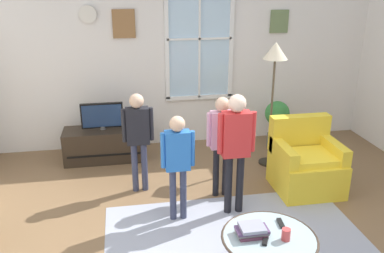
{
  "coord_description": "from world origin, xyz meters",
  "views": [
    {
      "loc": [
        -0.94,
        -3.25,
        2.48
      ],
      "look_at": [
        -0.25,
        0.67,
        1.02
      ],
      "focal_mm": 37.99,
      "sensor_mm": 36.0,
      "label": 1
    }
  ],
  "objects_px": {
    "coffee_table": "(269,239)",
    "floor_lamp": "(275,64)",
    "potted_plant_by_window": "(277,119)",
    "person_pink_shirt": "(222,136)",
    "cup": "(286,234)",
    "person_red_shirt": "(236,141)",
    "armchair": "(306,164)",
    "tv_stand": "(104,144)",
    "television": "(102,116)",
    "remote_near_books": "(265,240)",
    "person_blue_shirt": "(178,157)",
    "book_stack": "(252,230)",
    "remote_near_cup": "(281,223)",
    "person_black_shirt": "(138,132)"
  },
  "relations": [
    {
      "from": "person_red_shirt",
      "to": "person_pink_shirt",
      "type": "xyz_separation_m",
      "value": [
        -0.05,
        0.39,
        -0.09
      ]
    },
    {
      "from": "tv_stand",
      "to": "cup",
      "type": "xyz_separation_m",
      "value": [
        1.56,
        -2.86,
        0.25
      ]
    },
    {
      "from": "remote_near_cup",
      "to": "person_red_shirt",
      "type": "xyz_separation_m",
      "value": [
        -0.16,
        0.95,
        0.41
      ]
    },
    {
      "from": "remote_near_books",
      "to": "person_pink_shirt",
      "type": "distance_m",
      "value": 1.59
    },
    {
      "from": "remote_near_cup",
      "to": "television",
      "type": "bearing_deg",
      "value": 121.41
    },
    {
      "from": "cup",
      "to": "coffee_table",
      "type": "bearing_deg",
      "value": 153.43
    },
    {
      "from": "coffee_table",
      "to": "remote_near_cup",
      "type": "distance_m",
      "value": 0.23
    },
    {
      "from": "book_stack",
      "to": "person_blue_shirt",
      "type": "relative_size",
      "value": 0.23
    },
    {
      "from": "television",
      "to": "person_blue_shirt",
      "type": "relative_size",
      "value": 0.49
    },
    {
      "from": "remote_near_cup",
      "to": "potted_plant_by_window",
      "type": "distance_m",
      "value": 2.85
    },
    {
      "from": "coffee_table",
      "to": "remote_near_cup",
      "type": "xyz_separation_m",
      "value": [
        0.16,
        0.16,
        0.04
      ]
    },
    {
      "from": "person_blue_shirt",
      "to": "person_red_shirt",
      "type": "height_order",
      "value": "person_red_shirt"
    },
    {
      "from": "remote_near_books",
      "to": "television",
      "type": "bearing_deg",
      "value": 116.08
    },
    {
      "from": "armchair",
      "to": "person_red_shirt",
      "type": "xyz_separation_m",
      "value": [
        -1.02,
        -0.38,
        0.53
      ]
    },
    {
      "from": "tv_stand",
      "to": "remote_near_books",
      "type": "distance_m",
      "value": 3.17
    },
    {
      "from": "remote_near_books",
      "to": "cup",
      "type": "bearing_deg",
      "value": -3.7
    },
    {
      "from": "potted_plant_by_window",
      "to": "remote_near_books",
      "type": "bearing_deg",
      "value": -112.85
    },
    {
      "from": "armchair",
      "to": "remote_near_cup",
      "type": "distance_m",
      "value": 1.59
    },
    {
      "from": "person_black_shirt",
      "to": "tv_stand",
      "type": "bearing_deg",
      "value": 114.16
    },
    {
      "from": "floor_lamp",
      "to": "person_red_shirt",
      "type": "bearing_deg",
      "value": -125.88
    },
    {
      "from": "person_blue_shirt",
      "to": "person_pink_shirt",
      "type": "bearing_deg",
      "value": 36.34
    },
    {
      "from": "cup",
      "to": "person_pink_shirt",
      "type": "distance_m",
      "value": 1.6
    },
    {
      "from": "person_blue_shirt",
      "to": "television",
      "type": "bearing_deg",
      "value": 115.66
    },
    {
      "from": "coffee_table",
      "to": "person_red_shirt",
      "type": "height_order",
      "value": "person_red_shirt"
    },
    {
      "from": "coffee_table",
      "to": "book_stack",
      "type": "xyz_separation_m",
      "value": [
        -0.14,
        0.05,
        0.07
      ]
    },
    {
      "from": "cup",
      "to": "remote_near_books",
      "type": "height_order",
      "value": "cup"
    },
    {
      "from": "cup",
      "to": "floor_lamp",
      "type": "xyz_separation_m",
      "value": [
        0.71,
        2.31,
        0.95
      ]
    },
    {
      "from": "coffee_table",
      "to": "remote_near_books",
      "type": "distance_m",
      "value": 0.08
    },
    {
      "from": "coffee_table",
      "to": "floor_lamp",
      "type": "height_order",
      "value": "floor_lamp"
    },
    {
      "from": "remote_near_cup",
      "to": "person_red_shirt",
      "type": "height_order",
      "value": "person_red_shirt"
    },
    {
      "from": "remote_near_cup",
      "to": "potted_plant_by_window",
      "type": "relative_size",
      "value": 0.19
    },
    {
      "from": "person_pink_shirt",
      "to": "potted_plant_by_window",
      "type": "xyz_separation_m",
      "value": [
        1.21,
        1.33,
        -0.32
      ]
    },
    {
      "from": "coffee_table",
      "to": "potted_plant_by_window",
      "type": "distance_m",
      "value": 3.06
    },
    {
      "from": "book_stack",
      "to": "potted_plant_by_window",
      "type": "relative_size",
      "value": 0.38
    },
    {
      "from": "remote_near_cup",
      "to": "potted_plant_by_window",
      "type": "bearing_deg",
      "value": 69.51
    },
    {
      "from": "person_black_shirt",
      "to": "person_pink_shirt",
      "type": "bearing_deg",
      "value": -16.89
    },
    {
      "from": "remote_near_books",
      "to": "floor_lamp",
      "type": "distance_m",
      "value": 2.65
    },
    {
      "from": "armchair",
      "to": "person_pink_shirt",
      "type": "bearing_deg",
      "value": 179.44
    },
    {
      "from": "coffee_table",
      "to": "person_blue_shirt",
      "type": "bearing_deg",
      "value": 119.85
    },
    {
      "from": "person_blue_shirt",
      "to": "person_black_shirt",
      "type": "bearing_deg",
      "value": 117.64
    },
    {
      "from": "potted_plant_by_window",
      "to": "person_pink_shirt",
      "type": "bearing_deg",
      "value": -132.22
    },
    {
      "from": "television",
      "to": "person_blue_shirt",
      "type": "xyz_separation_m",
      "value": [
        0.82,
        -1.71,
        0.07
      ]
    },
    {
      "from": "remote_near_cup",
      "to": "floor_lamp",
      "type": "distance_m",
      "value": 2.4
    },
    {
      "from": "television",
      "to": "coffee_table",
      "type": "xyz_separation_m",
      "value": [
        1.44,
        -2.79,
        -0.26
      ]
    },
    {
      "from": "remote_near_cup",
      "to": "coffee_table",
      "type": "bearing_deg",
      "value": -135.3
    },
    {
      "from": "television",
      "to": "person_blue_shirt",
      "type": "bearing_deg",
      "value": -64.34
    },
    {
      "from": "person_blue_shirt",
      "to": "coffee_table",
      "type": "bearing_deg",
      "value": -60.15
    },
    {
      "from": "coffee_table",
      "to": "potted_plant_by_window",
      "type": "relative_size",
      "value": 1.13
    },
    {
      "from": "television",
      "to": "coffee_table",
      "type": "height_order",
      "value": "television"
    },
    {
      "from": "coffee_table",
      "to": "television",
      "type": "bearing_deg",
      "value": 117.32
    }
  ]
}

